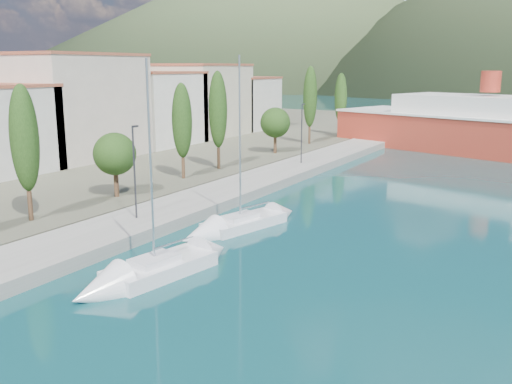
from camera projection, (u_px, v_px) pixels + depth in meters
The scene contains 8 objects.
ground at pixel (498, 117), 123.42m from camera, with size 1400.00×1400.00×0.00m, color #104348.
quay at pixel (234, 190), 47.86m from camera, with size 5.00×88.00×0.80m, color gray.
land_strip at pixel (28, 146), 74.71m from camera, with size 70.00×148.00×0.70m, color #565644.
town_buildings at pixel (116, 110), 67.12m from camera, with size 9.20×69.20×11.30m.
tree_row at pixel (217, 120), 55.11m from camera, with size 3.46×64.16×9.97m.
lamp_posts at pixel (141, 167), 37.35m from camera, with size 0.15×49.49×6.06m.
sailboat_near at pixel (130, 280), 27.85m from camera, with size 3.77×8.56×11.89m.
sailboat_mid at pixel (222, 229), 36.63m from camera, with size 4.18×8.71×12.12m.
Camera 1 is at (15.77, -13.73, 10.50)m, focal length 40.00 mm.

